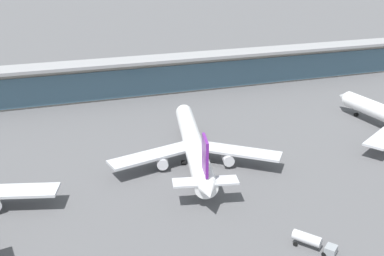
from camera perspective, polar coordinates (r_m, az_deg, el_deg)
The scene contains 4 objects.
ground_plane at distance 117.41m, azimuth 2.13°, elevation -5.59°, with size 1200.00×1200.00×0.00m, color #515154.
airliner_centre_stand at distance 120.10m, azimuth 0.21°, elevation -2.22°, with size 45.70×60.36×16.23m.
service_truck_by_tail_grey at distance 91.11m, azimuth 15.40°, elevation -14.01°, with size 6.94×8.24×2.95m.
terminal_building at distance 180.70m, azimuth -6.50°, elevation 6.78°, with size 250.88×12.80×15.20m.
Camera 1 is at (-39.10, -96.90, 53.55)m, focal length 40.94 mm.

